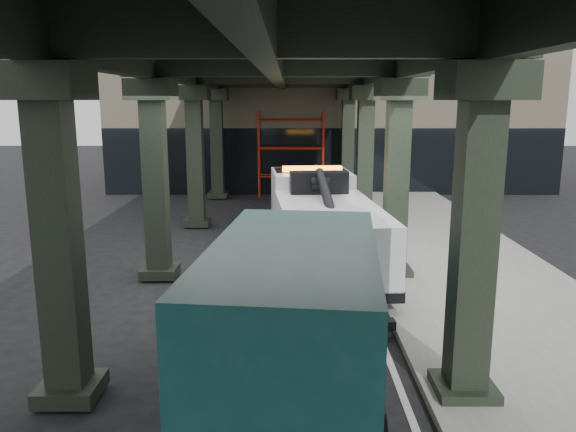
{
  "coord_description": "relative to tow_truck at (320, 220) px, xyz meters",
  "views": [
    {
      "loc": [
        -0.05,
        -11.85,
        4.5
      ],
      "look_at": [
        -0.1,
        1.69,
        1.7
      ],
      "focal_mm": 35.0,
      "sensor_mm": 36.0,
      "label": 1
    }
  ],
  "objects": [
    {
      "name": "ground",
      "position": [
        -0.77,
        -3.01,
        -1.32
      ],
      "size": [
        90.0,
        90.0,
        0.0
      ],
      "primitive_type": "plane",
      "color": "black",
      "rests_on": "ground"
    },
    {
      "name": "sidewalk",
      "position": [
        3.73,
        -1.01,
        -1.25
      ],
      "size": [
        5.0,
        40.0,
        0.15
      ],
      "primitive_type": "cube",
      "color": "gray",
      "rests_on": "ground"
    },
    {
      "name": "lane_stripe",
      "position": [
        0.93,
        -1.01,
        -1.32
      ],
      "size": [
        0.12,
        38.0,
        0.01
      ],
      "primitive_type": "cube",
      "color": "silver",
      "rests_on": "ground"
    },
    {
      "name": "viaduct",
      "position": [
        -1.17,
        -1.01,
        4.14
      ],
      "size": [
        7.4,
        32.0,
        6.4
      ],
      "color": "black",
      "rests_on": "ground"
    },
    {
      "name": "building",
      "position": [
        1.23,
        16.99,
        2.68
      ],
      "size": [
        22.0,
        10.0,
        8.0
      ],
      "primitive_type": "cube",
      "color": "#C6B793",
      "rests_on": "ground"
    },
    {
      "name": "scaffolding",
      "position": [
        -0.77,
        11.64,
        0.79
      ],
      "size": [
        3.08,
        0.88,
        4.0
      ],
      "color": "#AD210D",
      "rests_on": "ground"
    },
    {
      "name": "tow_truck",
      "position": [
        0.0,
        0.0,
        0.0
      ],
      "size": [
        3.01,
        8.43,
        2.71
      ],
      "rotation": [
        0.0,
        0.0,
        0.09
      ],
      "color": "black",
      "rests_on": "ground"
    },
    {
      "name": "towed_van",
      "position": [
        -0.73,
        -6.92,
        0.04
      ],
      "size": [
        3.04,
        6.45,
        2.53
      ],
      "rotation": [
        0.0,
        0.0,
        -0.1
      ],
      "color": "#134545",
      "rests_on": "ground"
    }
  ]
}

